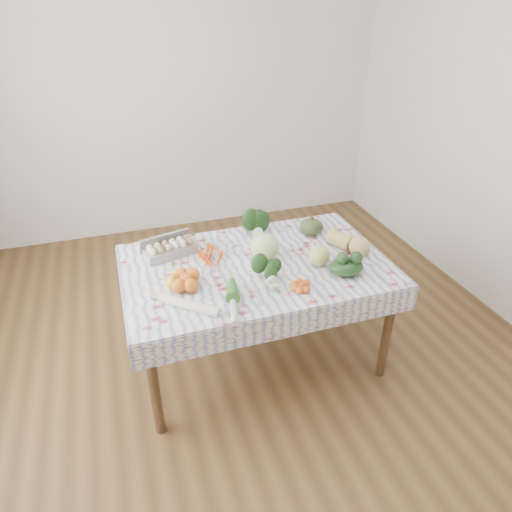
% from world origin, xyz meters
% --- Properties ---
extents(ground, '(4.50, 4.50, 0.00)m').
position_xyz_m(ground, '(0.00, 0.00, 0.00)').
color(ground, '#51371B').
rests_on(ground, ground).
extents(wall_back, '(4.00, 0.04, 2.80)m').
position_xyz_m(wall_back, '(0.00, 2.25, 1.40)').
color(wall_back, silver).
rests_on(wall_back, ground).
extents(dining_table, '(1.60, 1.00, 0.75)m').
position_xyz_m(dining_table, '(0.00, 0.00, 0.68)').
color(dining_table, brown).
rests_on(dining_table, ground).
extents(tablecloth, '(1.66, 1.06, 0.01)m').
position_xyz_m(tablecloth, '(0.00, 0.00, 0.76)').
color(tablecloth, white).
rests_on(tablecloth, dining_table).
extents(egg_carton, '(0.36, 0.21, 0.09)m').
position_xyz_m(egg_carton, '(-0.49, 0.27, 0.81)').
color(egg_carton, gray).
rests_on(egg_carton, tablecloth).
extents(carrot_bunch, '(0.20, 0.18, 0.04)m').
position_xyz_m(carrot_bunch, '(-0.25, 0.15, 0.78)').
color(carrot_bunch, '#E44D10').
rests_on(carrot_bunch, tablecloth).
extents(kale_bunch, '(0.20, 0.18, 0.16)m').
position_xyz_m(kale_bunch, '(0.13, 0.38, 0.84)').
color(kale_bunch, '#173813').
rests_on(kale_bunch, tablecloth).
extents(kabocha_squash, '(0.20, 0.20, 0.11)m').
position_xyz_m(kabocha_squash, '(0.50, 0.27, 0.82)').
color(kabocha_squash, '#3B4E28').
rests_on(kabocha_squash, tablecloth).
extents(cabbage, '(0.23, 0.23, 0.18)m').
position_xyz_m(cabbage, '(0.07, 0.04, 0.85)').
color(cabbage, '#BCDA88').
rests_on(cabbage, tablecloth).
extents(butternut_squash, '(0.25, 0.33, 0.14)m').
position_xyz_m(butternut_squash, '(0.64, -0.03, 0.83)').
color(butternut_squash, tan).
rests_on(butternut_squash, tablecloth).
extents(orange_cluster, '(0.33, 0.33, 0.09)m').
position_xyz_m(orange_cluster, '(-0.46, -0.11, 0.81)').
color(orange_cluster, orange).
rests_on(orange_cluster, tablecloth).
extents(broccoli, '(0.15, 0.15, 0.11)m').
position_xyz_m(broccoli, '(0.01, -0.22, 0.82)').
color(broccoli, '#224C1C').
rests_on(broccoli, tablecloth).
extents(mandarin_cluster, '(0.20, 0.20, 0.05)m').
position_xyz_m(mandarin_cluster, '(0.16, -0.35, 0.79)').
color(mandarin_cluster, orange).
rests_on(mandarin_cluster, tablecloth).
extents(grapefruit, '(0.15, 0.15, 0.13)m').
position_xyz_m(grapefruit, '(0.37, -0.13, 0.83)').
color(grapefruit, '#C5C563').
rests_on(grapefruit, tablecloth).
extents(spinach_bag, '(0.26, 0.24, 0.10)m').
position_xyz_m(spinach_bag, '(0.49, -0.28, 0.81)').
color(spinach_bag, '#183216').
rests_on(spinach_bag, tablecloth).
extents(daikon, '(0.32, 0.29, 0.05)m').
position_xyz_m(daikon, '(-0.49, -0.33, 0.79)').
color(daikon, silver).
rests_on(daikon, tablecloth).
extents(leek, '(0.12, 0.36, 0.04)m').
position_xyz_m(leek, '(-0.26, -0.38, 0.78)').
color(leek, silver).
rests_on(leek, tablecloth).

